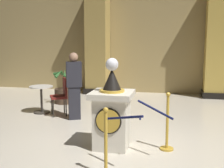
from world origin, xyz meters
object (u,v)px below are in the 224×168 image
(stanchion_near, at_px, (106,152))
(pedestal_clock, at_px, (112,113))
(bystander_guest, at_px, (74,84))
(cafe_table, at_px, (41,96))
(potted_palm_left, at_px, (64,93))
(cafe_chair_red, at_px, (62,93))
(stanchion_far, at_px, (167,130))

(stanchion_near, bearing_deg, pedestal_clock, 97.83)
(bystander_guest, bearing_deg, cafe_table, 159.21)
(stanchion_near, relative_size, potted_palm_left, 0.93)
(stanchion_near, height_order, cafe_table, stanchion_near)
(cafe_table, height_order, cafe_chair_red, cafe_chair_red)
(bystander_guest, distance_m, cafe_table, 1.21)
(potted_palm_left, xyz_separation_m, cafe_table, (-0.15, -1.24, 0.15))
(stanchion_far, xyz_separation_m, cafe_table, (-3.32, 1.93, 0.10))
(bystander_guest, bearing_deg, potted_palm_left, 119.17)
(stanchion_near, height_order, potted_palm_left, potted_palm_left)
(stanchion_far, bearing_deg, pedestal_clock, -174.77)
(cafe_table, bearing_deg, bystander_guest, -20.79)
(pedestal_clock, height_order, stanchion_far, pedestal_clock)
(potted_palm_left, distance_m, bystander_guest, 1.96)
(stanchion_far, distance_m, potted_palm_left, 4.49)
(stanchion_far, bearing_deg, stanchion_near, -124.45)
(stanchion_near, height_order, cafe_chair_red, stanchion_near)
(bystander_guest, bearing_deg, stanchion_near, -62.18)
(cafe_table, bearing_deg, cafe_chair_red, -10.32)
(cafe_chair_red, bearing_deg, stanchion_near, -57.99)
(pedestal_clock, xyz_separation_m, potted_palm_left, (-2.20, 3.26, -0.32))
(pedestal_clock, bearing_deg, cafe_table, 139.28)
(pedestal_clock, distance_m, bystander_guest, 2.08)
(pedestal_clock, relative_size, potted_palm_left, 1.49)
(potted_palm_left, height_order, bystander_guest, bystander_guest)
(stanchion_near, xyz_separation_m, potted_palm_left, (-2.36, 4.37, -0.04))
(stanchion_far, distance_m, bystander_guest, 2.77)
(potted_palm_left, bearing_deg, bystander_guest, -60.83)
(pedestal_clock, relative_size, stanchion_near, 1.61)
(stanchion_near, relative_size, bystander_guest, 0.62)
(potted_palm_left, relative_size, cafe_table, 1.51)
(potted_palm_left, xyz_separation_m, cafe_chair_red, (0.47, -1.35, 0.26))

